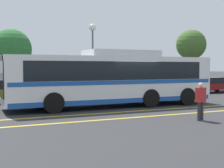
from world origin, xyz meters
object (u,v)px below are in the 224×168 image
parked_car_3 (143,86)px  tree_0 (191,45)px  street_lamp (93,39)px  transit_bus (112,78)px  parked_car_2 (73,89)px  tree_1 (11,49)px  parked_car_4 (212,85)px  pedestrian_0 (201,99)px

parked_car_3 → tree_0: bearing=-54.7°
street_lamp → transit_bus: bearing=-103.5°
parked_car_2 → tree_1: (-3.35, 6.30, 2.99)m
parked_car_4 → pedestrian_0: bearing=-45.2°
parked_car_2 → parked_car_4: bearing=88.1°
transit_bus → parked_car_3: 6.99m
parked_car_3 → tree_1: tree_1 is taller
transit_bus → parked_car_3: transit_bus is taller
tree_0 → tree_1: tree_0 is taller
tree_0 → tree_1: size_ratio=1.13×
parked_car_2 → parked_car_3: (5.55, -0.11, 0.05)m
parked_car_3 → parked_car_2: bearing=92.7°
parked_car_3 → street_lamp: (-2.93, 3.17, 3.74)m
parked_car_2 → parked_car_3: bearing=86.4°
parked_car_3 → parked_car_4: bearing=-84.4°
parked_car_3 → street_lamp: street_lamp is taller
parked_car_3 → pedestrian_0: pedestrian_0 is taller
parked_car_3 → tree_0: tree_0 is taller
pedestrian_0 → tree_1: size_ratio=0.29×
tree_1 → tree_0: bearing=-3.4°
transit_bus → pedestrian_0: bearing=-166.2°
pedestrian_0 → tree_0: bearing=42.3°
transit_bus → tree_0: 17.34m
parked_car_4 → tree_0: 6.68m
parked_car_4 → tree_1: bearing=-112.7°
transit_bus → parked_car_2: 5.17m
parked_car_3 → parked_car_4: size_ratio=1.03×
parked_car_3 → tree_1: bearing=58.1°
transit_bus → street_lamp: 8.81m
parked_car_3 → parked_car_4: parked_car_3 is taller
pedestrian_0 → tree_1: bearing=97.4°
street_lamp → parked_car_3: bearing=-47.2°
tree_1 → street_lamp: bearing=-28.5°
parked_car_4 → parked_car_3: bearing=-89.5°
transit_bus → tree_0: size_ratio=1.96×
transit_bus → tree_0: (13.64, 10.30, 2.91)m
parked_car_3 → tree_0: (8.77, 5.37, 3.77)m
tree_1 → transit_bus: bearing=-70.4°
parked_car_4 → tree_1: tree_1 is taller
pedestrian_0 → street_lamp: (0.57, 13.79, 3.59)m
pedestrian_0 → parked_car_4: bearing=35.9°
parked_car_4 → pedestrian_0: 15.04m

